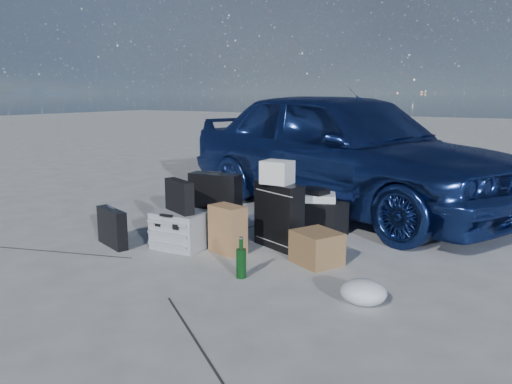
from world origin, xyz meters
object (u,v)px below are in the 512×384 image
Objects in this scene: cardboard_box at (317,248)px; pelican_case at (182,229)px; car at (342,149)px; suitcase_left at (215,207)px; duffel_bag at (313,216)px; suitcase_right at (279,216)px; green_bottle at (241,258)px; briefcase at (112,228)px.

pelican_case is at bearing -168.97° from cardboard_box.
car is 6.66× the size of suitcase_left.
duffel_bag is at bearing 117.14° from cardboard_box.
suitcase_right is 0.90× the size of duffel_bag.
cardboard_box is (0.47, -0.92, -0.03)m from duffel_bag.
duffel_bag is at bearing 93.46° from green_bottle.
cardboard_box is (0.63, -2.10, -0.64)m from car.
pelican_case is 1.03× the size of briefcase.
suitcase_right is at bearing 99.30° from green_bottle.
duffel_bag is (0.73, 0.79, -0.17)m from suitcase_left.
duffel_bag reaches higher than green_bottle.
car reaches higher than green_bottle.
briefcase is 0.75× the size of suitcase_right.
pelican_case is at bearing -115.11° from suitcase_left.
briefcase reaches higher than duffel_bag.
suitcase_left is 0.97× the size of duffel_bag.
briefcase is at bearing -129.55° from suitcase_right.
pelican_case is 0.44m from suitcase_left.
duffel_bag is 1.82× the size of cardboard_box.
briefcase is 1.65m from suitcase_right.
suitcase_right is 1.92× the size of green_bottle.
suitcase_left is 1.08× the size of suitcase_right.
pelican_case is (-0.70, -2.36, -0.61)m from car.
green_bottle is at bearing -155.59° from car.
green_bottle is (-0.38, -0.65, 0.02)m from cardboard_box.
car is 6.49× the size of duffel_bag.
pelican_case is 1.27× the size of cardboard_box.
green_bottle is (0.96, -0.39, -0.01)m from pelican_case.
suitcase_right is at bearing -157.51° from car.
suitcase_left is 1.78× the size of cardboard_box.
pelican_case reaches higher than green_bottle.
car is 3.05m from briefcase.
suitcase_right is at bearing -85.87° from duffel_bag.
suitcase_right is 0.60m from cardboard_box.
car reaches higher than suitcase_right.
green_bottle is (0.26, -2.75, -0.62)m from car.
suitcase_right reaches higher than pelican_case.
suitcase_right is at bearing 49.19° from briefcase.
pelican_case is at bearing -128.16° from suitcase_right.
cardboard_box is (0.52, -0.24, -0.17)m from suitcase_right.
car is 2.10m from suitcase_left.
car reaches higher than duffel_bag.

